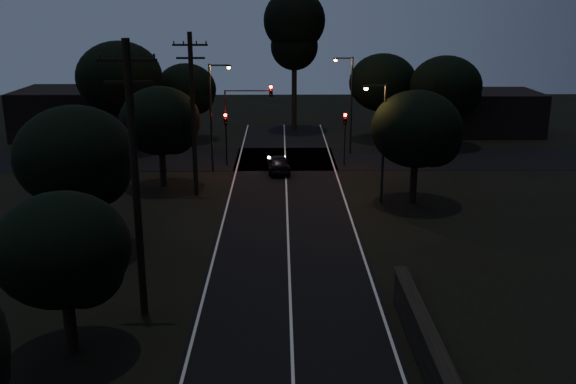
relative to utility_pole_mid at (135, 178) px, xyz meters
name	(u,v)px	position (x,y,z in m)	size (l,w,h in m)	color
road_surface	(287,198)	(6.00, 16.12, -5.73)	(60.00, 70.00, 0.03)	black
utility_pole_mid	(135,178)	(0.00, 0.00, 0.00)	(2.20, 0.30, 11.00)	black
utility_pole_far	(193,112)	(0.00, 17.00, -0.25)	(2.20, 0.30, 10.50)	black
tree_left_b	(66,253)	(-1.83, -3.10, -1.83)	(4.74, 4.74, 6.03)	black
tree_left_c	(79,159)	(-4.29, 6.88, -0.90)	(5.92, 5.92, 7.48)	black
tree_left_d	(163,123)	(-2.31, 18.89, -1.27)	(5.44, 5.44, 6.90)	black
tree_far_nw	(188,91)	(-2.81, 34.89, -1.22)	(5.51, 5.51, 6.97)	black
tree_far_w	(122,80)	(-7.74, 30.85, 0.24)	(7.22, 7.22, 9.21)	black
tree_far_ne	(385,84)	(15.22, 34.87, -0.66)	(6.20, 6.20, 7.85)	black
tree_far_e	(448,88)	(20.22, 31.87, -0.63)	(6.22, 6.22, 7.89)	black
tree_right_a	(420,131)	(14.20, 14.89, -1.11)	(5.62, 5.62, 7.14)	black
tall_pine	(294,29)	(7.00, 40.00, 4.02)	(5.96, 5.96, 13.55)	black
building_left	(74,112)	(-14.00, 37.00, -3.54)	(10.00, 8.00, 4.40)	black
building_right	(489,112)	(26.00, 38.00, -3.74)	(9.00, 7.00, 4.00)	black
signal_left	(226,129)	(1.40, 24.99, -2.90)	(0.28, 0.35, 4.10)	black
signal_right	(345,129)	(10.60, 24.99, -2.90)	(0.28, 0.35, 4.10)	black
signal_mast	(247,110)	(3.09, 24.99, -1.40)	(3.70, 0.35, 6.25)	black
streetlight_a	(213,110)	(0.69, 23.00, -1.10)	(1.66, 0.26, 8.00)	black
streetlight_b	(349,98)	(11.31, 29.00, -1.10)	(1.66, 0.26, 8.00)	black
streetlight_c	(381,135)	(11.83, 15.00, -1.39)	(1.46, 0.26, 7.50)	black
car	(278,163)	(5.46, 22.68, -5.06)	(1.61, 3.99, 1.36)	black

